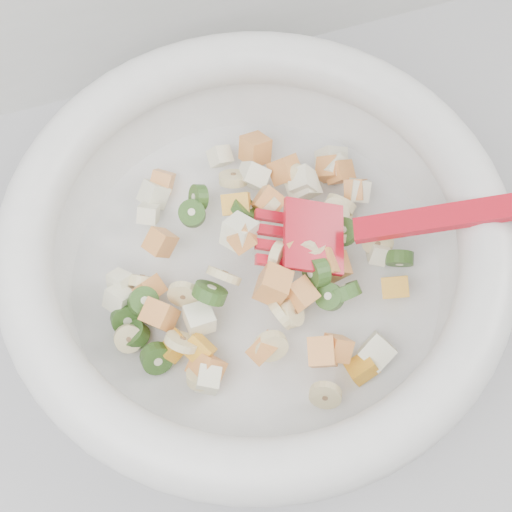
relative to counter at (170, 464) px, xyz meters
name	(u,v)px	position (x,y,z in m)	size (l,w,h in m)	color
counter	(170,464)	(0.00, 0.00, 0.00)	(2.00, 0.60, 0.90)	#A0A1A6
mixing_bowl	(257,249)	(0.14, 0.03, 0.51)	(0.45, 0.40, 0.14)	white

